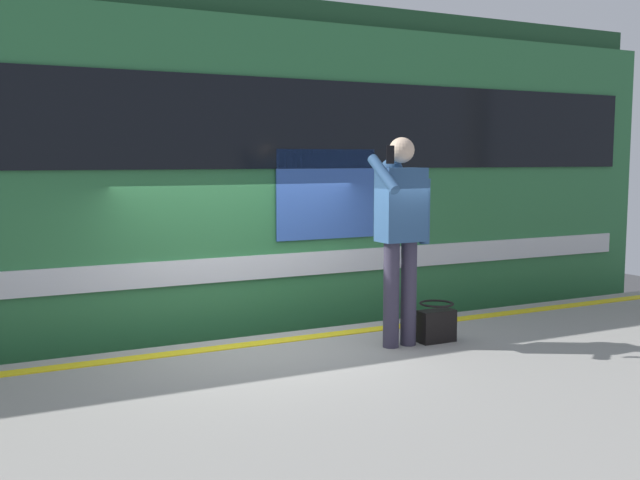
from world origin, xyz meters
The scene contains 7 objects.
ground_plane centered at (0.00, 0.00, 0.00)m, with size 23.94×23.94×0.00m, color #3D3D3F.
safety_line centered at (0.00, 0.30, 1.12)m, with size 12.82×0.16×0.01m, color yellow.
track_rail_near centered at (0.00, -1.26, 0.08)m, with size 17.01×0.08×0.16m, color slate.
track_rail_far centered at (0.00, -2.70, 0.08)m, with size 17.01×0.08×0.16m, color slate.
train_carriage centered at (1.46, -1.98, 2.65)m, with size 13.86×2.88×4.22m.
passenger centered at (-0.93, 0.93, 2.19)m, with size 0.57×0.55×1.82m.
handbag centered at (-1.30, 0.96, 1.28)m, with size 0.34×0.31×0.36m.
Camera 1 is at (2.61, 6.32, 2.75)m, focal length 41.71 mm.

